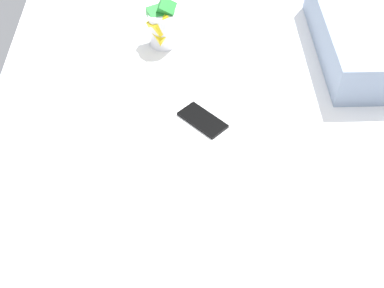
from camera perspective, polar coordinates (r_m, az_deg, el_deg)
name	(u,v)px	position (r cm, az deg, el deg)	size (l,w,h in cm)	color
bed_mattress	(236,196)	(138.64, 4.89, -5.79)	(180.00, 140.00, 18.00)	white
snack_cup	(162,27)	(168.35, -3.35, 12.97)	(11.36, 10.25, 15.52)	silver
cell_phone	(203,120)	(143.89, 1.19, 2.71)	(6.80, 14.00, 0.80)	black
pillow	(377,35)	(174.60, 19.95, 11.43)	(52.00, 36.00, 13.00)	#8C9EB7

